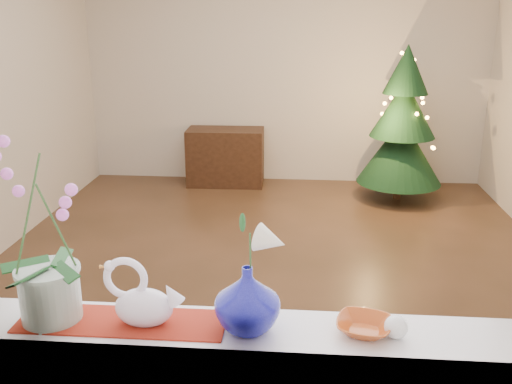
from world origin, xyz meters
TOP-DOWN VIEW (x-y plane):
  - ground at (0.00, 0.00)m, footprint 5.00×5.00m
  - wall_back at (0.00, 2.50)m, footprint 4.50×0.10m
  - wall_front at (0.00, -2.50)m, footprint 4.50×0.10m
  - windowsill at (0.00, -2.37)m, footprint 2.20×0.26m
  - window_frame at (0.00, -2.47)m, footprint 2.22×0.06m
  - runner at (-0.38, -2.37)m, footprint 0.70×0.20m
  - orchid_pot at (-0.62, -2.37)m, footprint 0.29×0.29m
  - swan at (-0.30, -2.37)m, footprint 0.29×0.21m
  - blue_vase at (0.04, -2.38)m, footprint 0.29×0.29m
  - lily at (0.04, -2.38)m, footprint 0.14×0.08m
  - paperweight at (0.52, -2.39)m, footprint 0.09×0.09m
  - amber_dish at (0.42, -2.37)m, footprint 0.18×0.18m
  - xmas_tree at (1.23, 1.87)m, footprint 1.13×1.13m
  - side_table at (-0.66, 2.25)m, footprint 0.86×0.44m

SIDE VIEW (x-z plane):
  - ground at x=0.00m, z-range 0.00..0.00m
  - side_table at x=-0.66m, z-range 0.00..0.64m
  - xmas_tree at x=1.23m, z-range 0.00..1.60m
  - windowsill at x=0.00m, z-range 0.88..0.92m
  - runner at x=-0.38m, z-range 0.92..0.93m
  - amber_dish at x=0.42m, z-range 0.92..0.96m
  - paperweight at x=0.52m, z-range 0.92..1.00m
  - swan at x=-0.30m, z-range 0.92..1.15m
  - blue_vase at x=0.04m, z-range 0.92..1.18m
  - orchid_pot at x=-0.62m, z-range 0.92..1.55m
  - lily at x=0.04m, z-range 1.18..1.37m
  - wall_back at x=0.00m, z-range 0.00..2.70m
  - wall_front at x=0.00m, z-range 0.00..2.70m
  - window_frame at x=0.00m, z-range 0.90..2.50m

